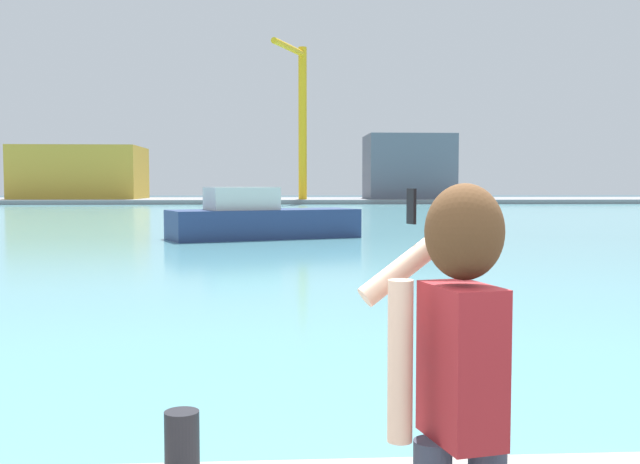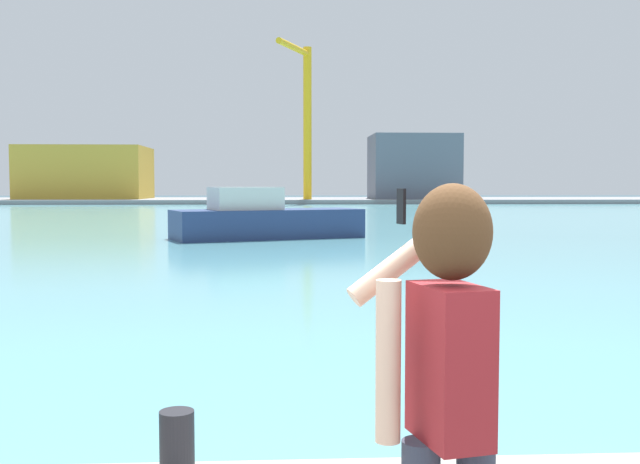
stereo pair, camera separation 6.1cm
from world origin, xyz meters
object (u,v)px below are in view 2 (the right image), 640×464
(person_photographer, at_px, (446,373))
(warehouse_left, at_px, (86,173))
(boat_moored, at_px, (264,220))
(harbor_bollard, at_px, (177,445))
(port_crane, at_px, (305,110))
(warehouse_right, at_px, (413,167))

(person_photographer, xyz_separation_m, warehouse_left, (-24.97, 91.97, 2.27))
(boat_moored, relative_size, warehouse_left, 0.54)
(harbor_bollard, height_order, port_crane, port_crane)
(warehouse_left, height_order, warehouse_right, warehouse_right)
(warehouse_right, bearing_deg, warehouse_left, 176.66)
(harbor_bollard, relative_size, warehouse_right, 0.04)
(harbor_bollard, xyz_separation_m, warehouse_right, (17.42, 87.85, 3.85))
(person_photographer, bearing_deg, warehouse_right, -23.08)
(harbor_bollard, relative_size, port_crane, 0.02)
(person_photographer, xyz_separation_m, port_crane, (2.40, 84.90, 9.59))
(person_photographer, xyz_separation_m, boat_moored, (-1.24, 27.86, -0.74))
(port_crane, bearing_deg, person_photographer, -91.62)
(harbor_bollard, xyz_separation_m, boat_moored, (-0.05, 26.14, 0.12))
(harbor_bollard, bearing_deg, warehouse_left, 104.76)
(harbor_bollard, distance_m, port_crane, 83.92)
(warehouse_left, relative_size, port_crane, 0.84)
(boat_moored, bearing_deg, warehouse_left, 89.80)
(person_photographer, distance_m, warehouse_right, 91.07)
(harbor_bollard, xyz_separation_m, warehouse_left, (-23.77, 90.26, 3.13))
(warehouse_right, bearing_deg, harbor_bollard, -101.21)
(person_photographer, relative_size, warehouse_right, 0.16)
(warehouse_right, height_order, port_crane, port_crane)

